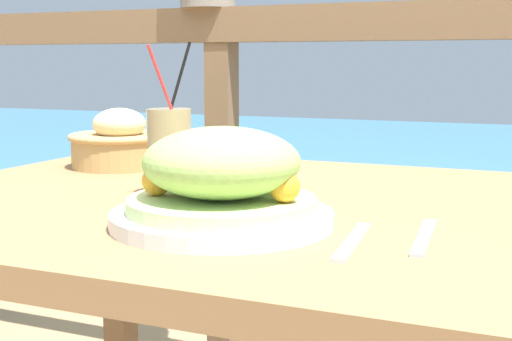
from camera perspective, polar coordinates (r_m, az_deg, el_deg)
patio_table at (r=1.13m, az=2.21°, el=-6.57°), size 1.27×0.89×0.71m
railing_fence at (r=1.78m, az=10.55°, el=3.27°), size 2.80×0.08×1.07m
sea_backdrop at (r=4.31m, az=17.74°, el=-1.34°), size 12.00×4.00×0.40m
salad_plate at (r=0.93m, az=-2.76°, el=-1.05°), size 0.30×0.30×0.13m
drink_glass at (r=1.15m, az=-6.92°, el=1.47°), size 0.07×0.08×0.25m
bread_basket at (r=1.48m, az=-10.83°, el=2.14°), size 0.21×0.21×0.12m
fork at (r=0.86m, az=7.73°, el=-5.62°), size 0.03×0.18×0.00m
knife at (r=0.90m, az=13.30°, el=-5.19°), size 0.03×0.18×0.00m
orange_near_basket at (r=1.28m, az=-4.00°, el=0.76°), size 0.07×0.07×0.07m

